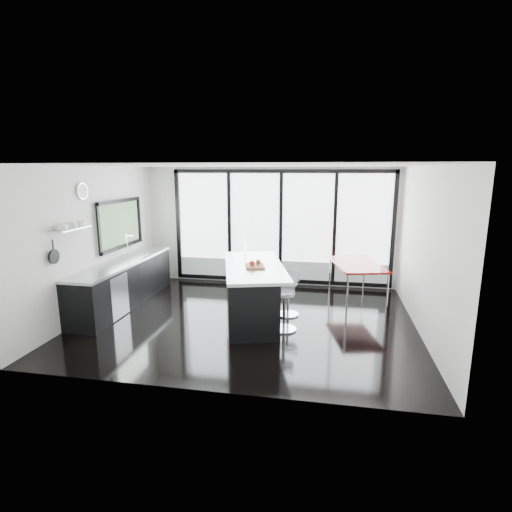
% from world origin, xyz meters
% --- Properties ---
extents(floor, '(6.00, 5.00, 0.00)m').
position_xyz_m(floor, '(0.00, 0.00, 0.00)').
color(floor, black).
rests_on(floor, ground).
extents(ceiling, '(6.00, 5.00, 0.00)m').
position_xyz_m(ceiling, '(0.00, 0.00, 2.80)').
color(ceiling, white).
rests_on(ceiling, wall_back).
extents(wall_back, '(6.00, 0.09, 2.80)m').
position_xyz_m(wall_back, '(0.27, 2.47, 1.27)').
color(wall_back, silver).
rests_on(wall_back, ground).
extents(wall_front, '(6.00, 0.00, 2.80)m').
position_xyz_m(wall_front, '(0.00, -2.50, 1.40)').
color(wall_front, silver).
rests_on(wall_front, ground).
extents(wall_left, '(0.26, 5.00, 2.80)m').
position_xyz_m(wall_left, '(-2.97, 0.27, 1.56)').
color(wall_left, silver).
rests_on(wall_left, ground).
extents(wall_right, '(0.00, 5.00, 2.80)m').
position_xyz_m(wall_right, '(3.00, 0.00, 1.40)').
color(wall_right, silver).
rests_on(wall_right, ground).
extents(counter_cabinets, '(0.69, 3.24, 1.36)m').
position_xyz_m(counter_cabinets, '(-2.67, 0.40, 0.46)').
color(counter_cabinets, black).
rests_on(counter_cabinets, floor).
extents(island, '(1.66, 2.66, 1.32)m').
position_xyz_m(island, '(0.01, 0.16, 0.51)').
color(island, black).
rests_on(island, floor).
extents(bar_stool_near, '(0.44, 0.44, 0.69)m').
position_xyz_m(bar_stool_near, '(0.72, -0.36, 0.35)').
color(bar_stool_near, silver).
rests_on(bar_stool_near, floor).
extents(bar_stool_far, '(0.54, 0.54, 0.67)m').
position_xyz_m(bar_stool_far, '(0.71, 0.38, 0.33)').
color(bar_stool_far, silver).
rests_on(bar_stool_far, floor).
extents(red_table, '(1.21, 1.70, 0.83)m').
position_xyz_m(red_table, '(2.03, 1.43, 0.41)').
color(red_table, maroon).
rests_on(red_table, floor).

